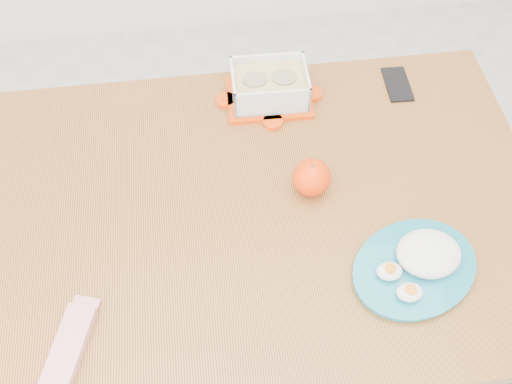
{
  "coord_description": "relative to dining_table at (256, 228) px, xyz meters",
  "views": [
    {
      "loc": [
        -0.14,
        -0.47,
        1.81
      ],
      "look_at": [
        -0.05,
        0.21,
        0.81
      ],
      "focal_mm": 40.0,
      "sensor_mm": 36.0,
      "label": 1
    }
  ],
  "objects": [
    {
      "name": "dining_table",
      "position": [
        0.0,
        0.0,
        0.0
      ],
      "size": [
        1.29,
        0.86,
        0.75
      ],
      "rotation": [
        0.0,
        0.0,
        -0.0
      ],
      "color": "#A9662F",
      "rests_on": "ground"
    },
    {
      "name": "food_container",
      "position": [
        0.08,
        0.32,
        0.13
      ],
      "size": [
        0.21,
        0.17,
        0.09
      ],
      "rotation": [
        0.0,
        0.0,
        -0.03
      ],
      "color": "#E63F06",
      "rests_on": "dining_table"
    },
    {
      "name": "orange_fruit",
      "position": [
        0.13,
        0.03,
        0.13
      ],
      "size": [
        0.08,
        0.08,
        0.08
      ],
      "primitive_type": "sphere",
      "color": "#FF4205",
      "rests_on": "dining_table"
    },
    {
      "name": "rice_plate",
      "position": [
        0.31,
        -0.19,
        0.11
      ],
      "size": [
        0.35,
        0.35,
        0.07
      ],
      "rotation": [
        0.0,
        0.0,
        0.41
      ],
      "color": "#187285",
      "rests_on": "dining_table"
    },
    {
      "name": "candy_bar",
      "position": [
        -0.4,
        -0.3,
        0.1
      ],
      "size": [
        0.12,
        0.23,
        0.02
      ],
      "primitive_type": "cube",
      "rotation": [
        0.0,
        0.0,
        1.27
      ],
      "color": "#B00918",
      "rests_on": "dining_table"
    },
    {
      "name": "smartphone",
      "position": [
        0.41,
        0.32,
        0.09
      ],
      "size": [
        0.06,
        0.12,
        0.01
      ],
      "primitive_type": "cube",
      "rotation": [
        0.0,
        0.0,
        -0.04
      ],
      "color": "black",
      "rests_on": "dining_table"
    }
  ]
}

